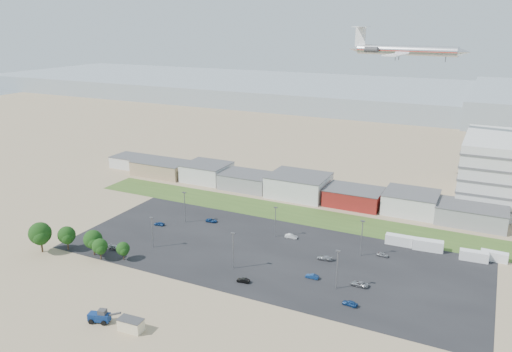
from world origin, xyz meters
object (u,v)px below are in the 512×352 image
Objects in this scene: telehandler at (99,316)px; parked_car_10 at (115,247)px; portable_shed at (131,325)px; parked_car_5 at (159,224)px; tree_far_left at (40,236)px; parked_car_12 at (325,258)px; parked_car_11 at (291,236)px; parked_car_0 at (359,284)px; airliner at (406,50)px; parked_car_2 at (350,303)px; box_trailer_a at (399,240)px; parked_car_1 at (312,276)px; parked_car_9 at (211,220)px; parked_car_8 at (383,255)px; parked_car_13 at (243,280)px.

parked_car_10 is at bearing 109.84° from telehandler.
portable_shed is 58.85m from parked_car_5.
portable_shed is 1.27× the size of parked_car_10.
tree_far_left is 21.48m from parked_car_10.
parked_car_12 is (35.65, 51.36, -0.99)m from telehandler.
parked_car_0 is at bearing -132.36° from parked_car_11.
parked_car_2 is (7.12, -87.79, -53.87)m from airliner.
box_trailer_a is 105.94m from tree_far_left.
parked_car_10 is at bearing -118.23° from airliner.
parked_car_11 is at bearing -130.46° from parked_car_2.
parked_car_9 is at bearing -116.64° from parked_car_1.
parked_car_9 is 0.88× the size of parked_car_10.
parked_car_1 is 58.98m from parked_car_10.
parked_car_11 is (-19.95, -58.18, -53.87)m from airliner.
parked_car_1 is at bearing -86.39° from airliner.
parked_car_9 is (-43.58, 21.53, -0.05)m from parked_car_1.
telehandler reaches higher than parked_car_11.
parked_car_9 is at bearing 51.62° from tree_far_left.
parked_car_1 is at bearing 151.24° from parked_car_8.
portable_shed is 73.06m from parked_car_8.
parked_car_11 reaches higher than parked_car_5.
airliner is at bearing 101.10° from box_trailer_a.
tree_far_left is (-40.25, 19.97, 3.57)m from telehandler.
airliner is at bearing 54.72° from telehandler.
parked_car_0 is 1.14× the size of parked_car_11.
telehandler is 61.79m from parked_car_9.
airliner is 10.05× the size of parked_car_10.
parked_car_9 is (32.76, 41.36, -4.66)m from tree_far_left.
airliner is 103.25m from parked_car_2.
portable_shed is 1.68× the size of parked_car_8.
box_trailer_a is 10.45m from parked_car_8.
parked_car_0 is at bearing 45.43° from parked_car_12.
parked_car_8 is at bearing -175.42° from parked_car_2.
parked_car_10 is (-70.82, -0.65, 0.01)m from parked_car_2.
parked_car_5 is 57.17m from parked_car_12.
tree_far_left is 2.90× the size of parked_car_1.
parked_car_13 is at bearing 9.30° from tree_far_left.
parked_car_11 is (29.07, -0.41, 0.10)m from parked_car_9.
tree_far_left reaches higher than parked_car_12.
parked_car_0 reaches higher than parked_car_8.
tree_far_left is 74.30m from parked_car_11.
parked_car_8 is at bearing -106.74° from box_trailer_a.
parked_car_0 is at bearing -77.54° from airliner.
box_trailer_a is at bearing -78.28° from parked_car_11.
box_trailer_a is at bearing 54.07° from portable_shed.
tree_far_left is at bearing -75.62° from parked_car_2.
parked_car_10 reaches higher than parked_car_11.
telehandler reaches higher than parked_car_9.
parked_car_2 is at bearing -143.50° from parked_car_11.
parked_car_0 reaches higher than parked_car_9.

